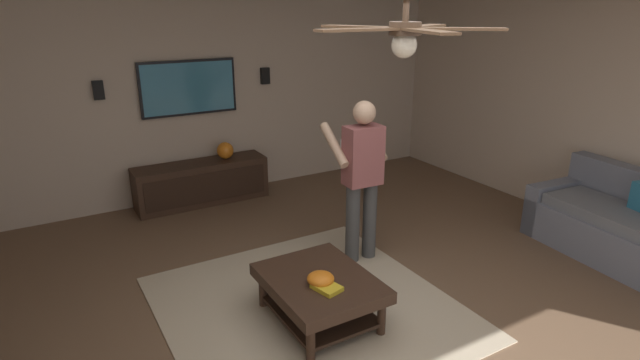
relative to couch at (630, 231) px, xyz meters
The scene contains 16 objects.
ground_plane 3.06m from the couch, 83.34° to the left, with size 8.78×8.78×0.00m, color brown.
wall_back_tv 5.16m from the couch, 36.66° to the left, with size 0.10×7.26×2.65m, color #BCA893.
area_rug 3.38m from the couch, 74.94° to the left, with size 2.48×2.36×0.01m, color tan.
couch is the anchor object (origin of this frame).
coffee_table 3.31m from the couch, 78.28° to the left, with size 1.00×0.80×0.40m.
media_console 4.94m from the couch, 41.00° to the left, with size 0.45×1.70×0.55m.
tv 5.25m from the couch, 39.23° to the left, with size 0.05×1.23×0.69m.
person_standing 2.80m from the couch, 59.04° to the left, with size 0.55×0.55×1.64m.
bowl 3.34m from the couch, 80.03° to the left, with size 0.22×0.22×0.10m, color orange.
remote_white 3.27m from the couch, 79.62° to the left, with size 0.15×0.04×0.02m, color white.
remote_black 3.34m from the couch, 79.73° to the left, with size 0.15×0.04×0.02m, color black.
book 3.33m from the couch, 81.59° to the left, with size 0.22×0.16×0.04m, color gold.
vase_round 4.74m from the couch, 37.72° to the left, with size 0.22×0.22×0.22m, color orange.
wall_speaker_left 4.70m from the couch, 28.59° to the left, with size 0.06×0.12×0.22m, color black.
wall_speaker_right 5.99m from the couch, 47.20° to the left, with size 0.06×0.12×0.22m, color black.
ceiling_fan 3.59m from the couch, 88.38° to the left, with size 1.17×1.16×0.46m.
Camera 1 is at (-2.80, 2.05, 2.50)m, focal length 28.53 mm.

